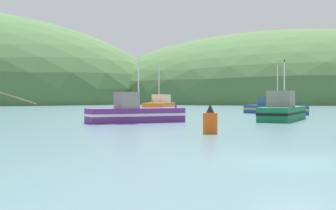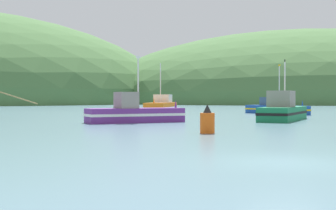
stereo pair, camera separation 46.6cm
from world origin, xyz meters
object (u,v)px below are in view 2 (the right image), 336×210
fishing_boat_purple (134,113)px  channel_buoy (207,121)px  fishing_boat_orange (161,107)px  fishing_boat_green (283,111)px  fishing_boat_blue (275,108)px

fishing_boat_purple → channel_buoy: size_ratio=5.03×
fishing_boat_orange → fishing_boat_purple: bearing=4.7°
channel_buoy → fishing_boat_green: bearing=47.3°
fishing_boat_orange → fishing_boat_purple: (-6.75, -18.54, -0.10)m
fishing_boat_purple → fishing_boat_blue: fishing_boat_blue is taller
fishing_boat_orange → channel_buoy: 31.34m
fishing_boat_green → fishing_boat_purple: size_ratio=1.05×
fishing_boat_green → fishing_boat_orange: (-6.83, 18.50, 0.02)m
fishing_boat_orange → fishing_boat_blue: (13.80, -3.52, -0.17)m
fishing_boat_orange → fishing_boat_blue: fishing_boat_orange is taller
fishing_boat_green → fishing_boat_purple: bearing=130.2°
fishing_boat_purple → channel_buoy: (2.06, -12.45, -0.08)m
fishing_boat_blue → channel_buoy: fishing_boat_blue is taller
fishing_boat_purple → channel_buoy: bearing=-91.3°
fishing_boat_blue → fishing_boat_orange: bearing=-118.0°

